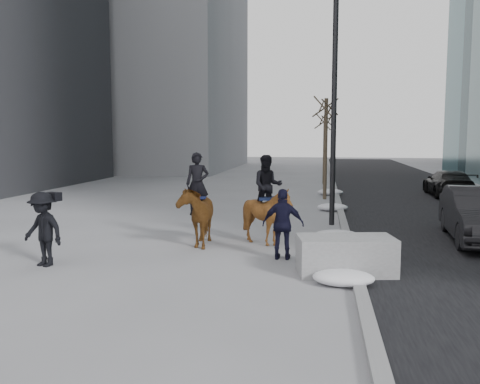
# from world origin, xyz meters

# --- Properties ---
(ground) EXTENTS (120.00, 120.00, 0.00)m
(ground) POSITION_xyz_m (0.00, 0.00, 0.00)
(ground) COLOR gray
(ground) RESTS_ON ground
(road) EXTENTS (8.00, 90.00, 0.01)m
(road) POSITION_xyz_m (7.00, 10.00, 0.01)
(road) COLOR black
(road) RESTS_ON ground
(curb) EXTENTS (0.25, 90.00, 0.12)m
(curb) POSITION_xyz_m (3.00, 10.00, 0.06)
(curb) COLOR gray
(curb) RESTS_ON ground
(planter) EXTENTS (2.25, 1.40, 0.84)m
(planter) POSITION_xyz_m (2.78, -1.37, 0.42)
(planter) COLOR #969698
(planter) RESTS_ON ground
(car_far) EXTENTS (1.92, 4.59, 1.33)m
(car_far) POSITION_xyz_m (8.56, 14.21, 0.66)
(car_far) COLOR black
(car_far) RESTS_ON ground
(tree_near) EXTENTS (1.20, 1.20, 5.35)m
(tree_near) POSITION_xyz_m (2.40, 12.06, 2.67)
(tree_near) COLOR #3B2F23
(tree_near) RESTS_ON ground
(tree_far) EXTENTS (1.20, 1.20, 4.79)m
(tree_far) POSITION_xyz_m (2.40, 20.09, 2.40)
(tree_far) COLOR #392D22
(tree_far) RESTS_ON ground
(mounted_left) EXTENTS (1.20, 2.12, 2.59)m
(mounted_left) POSITION_xyz_m (-1.22, 1.12, 0.96)
(mounted_left) COLOR #4D290F
(mounted_left) RESTS_ON ground
(mounted_right) EXTENTS (1.54, 1.68, 2.52)m
(mounted_right) POSITION_xyz_m (0.73, 1.39, 1.01)
(mounted_right) COLOR #49280E
(mounted_right) RESTS_ON ground
(feeder) EXTENTS (1.04, 0.86, 1.75)m
(feeder) POSITION_xyz_m (1.31, -0.22, 0.88)
(feeder) COLOR black
(feeder) RESTS_ON ground
(camera_crew) EXTENTS (1.28, 0.98, 1.75)m
(camera_crew) POSITION_xyz_m (-4.19, -1.77, 0.89)
(camera_crew) COLOR black
(camera_crew) RESTS_ON ground
(lamppost) EXTENTS (0.25, 1.03, 9.09)m
(lamppost) POSITION_xyz_m (2.60, 4.86, 4.99)
(lamppost) COLOR black
(lamppost) RESTS_ON ground
(snow_piles) EXTENTS (1.37, 16.80, 0.35)m
(snow_piles) POSITION_xyz_m (2.70, 5.30, 0.16)
(snow_piles) COLOR silver
(snow_piles) RESTS_ON ground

